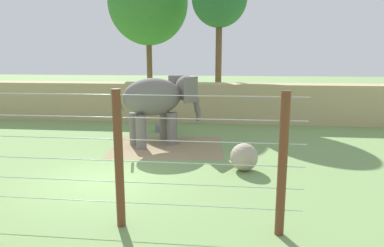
{
  "coord_description": "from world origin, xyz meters",
  "views": [
    {
      "loc": [
        4.07,
        -10.36,
        4.02
      ],
      "look_at": [
        2.58,
        2.89,
        1.4
      ],
      "focal_mm": 32.46,
      "sensor_mm": 36.0,
      "label": 1
    }
  ],
  "objects": [
    {
      "name": "embankment_wall",
      "position": [
        0.0,
        10.92,
        1.17
      ],
      "size": [
        36.0,
        1.8,
        2.34
      ],
      "primitive_type": "cube",
      "color": "tan",
      "rests_on": "ground"
    },
    {
      "name": "dirt_patch",
      "position": [
        1.31,
        4.5,
        0.0
      ],
      "size": [
        5.13,
        4.35,
        0.01
      ],
      "primitive_type": "cube",
      "rotation": [
        0.0,
        0.0,
        0.07
      ],
      "color": "#937F5B",
      "rests_on": "ground"
    },
    {
      "name": "enrichment_ball",
      "position": [
        4.58,
        1.58,
        0.49
      ],
      "size": [
        0.98,
        0.98,
        0.98
      ],
      "primitive_type": "sphere",
      "color": "tan",
      "rests_on": "ground"
    },
    {
      "name": "elephant",
      "position": [
        0.84,
        5.03,
        2.05
      ],
      "size": [
        3.71,
        3.18,
        3.1
      ],
      "color": "slate",
      "rests_on": "ground"
    },
    {
      "name": "ground_plane",
      "position": [
        0.0,
        0.0,
        0.0
      ],
      "size": [
        120.0,
        120.0,
        0.0
      ],
      "primitive_type": "plane",
      "color": "#759956"
    },
    {
      "name": "tree_far_left",
      "position": [
        -2.49,
        17.31,
        8.03
      ],
      "size": [
        6.19,
        6.19,
        11.3
      ],
      "color": "brown",
      "rests_on": "ground"
    },
    {
      "name": "water_tub",
      "position": [
        0.58,
        7.73,
        0.18
      ],
      "size": [
        1.1,
        1.1,
        0.35
      ],
      "color": "slate",
      "rests_on": "ground"
    },
    {
      "name": "cable_fence",
      "position": [
        -0.1,
        -2.88,
        1.66
      ],
      "size": [
        11.47,
        0.21,
        3.29
      ],
      "color": "brown",
      "rests_on": "ground"
    }
  ]
}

